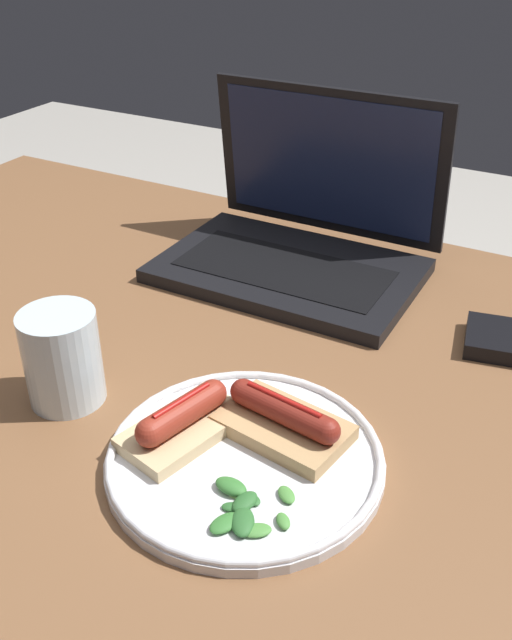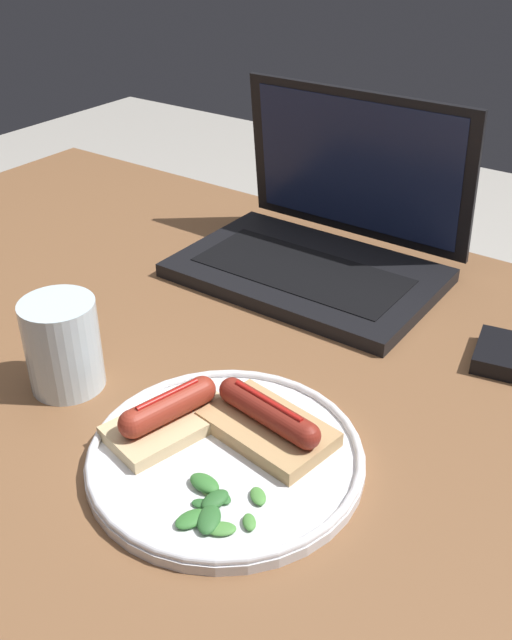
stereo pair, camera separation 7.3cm
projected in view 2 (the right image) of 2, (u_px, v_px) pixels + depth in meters
name	position (u px, v px, depth m)	size (l,w,h in m)	color
desk	(148.00, 381.00, 0.85)	(1.17, 0.85, 0.78)	brown
laptop	(321.00, 241.00, 0.94)	(0.33, 0.24, 0.22)	black
plate	(226.00, 455.00, 0.63)	(0.25, 0.25, 0.02)	silver
sausage_toast_left	(268.00, 422.00, 0.65)	(0.13, 0.09, 0.04)	tan
sausage_toast_middle	(169.00, 415.00, 0.65)	(0.09, 0.13, 0.04)	#D6B784
salad_pile	(213.00, 505.00, 0.57)	(0.08, 0.08, 0.01)	#709E4C
drinking_glass	(63.00, 345.00, 0.71)	(0.08, 0.08, 0.10)	silver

